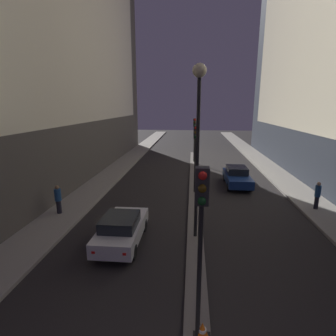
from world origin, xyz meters
TOP-DOWN VIEW (x-y plane):
  - median_strip at (0.00, 16.89)m, footprint 0.77×31.79m
  - traffic_light_near at (0.00, 3.79)m, footprint 0.32×0.42m
  - traffic_light_mid at (0.00, 16.21)m, footprint 0.32×0.42m
  - traffic_light_far at (0.00, 26.76)m, footprint 0.32×0.42m
  - street_lamp at (0.00, 9.62)m, footprint 0.60×0.60m
  - traffic_cone_far at (0.13, 3.83)m, footprint 0.48×0.48m
  - car_left_lane at (-3.39, 8.80)m, footprint 1.78×4.04m
  - car_right_lane at (3.39, 18.55)m, footprint 1.80×4.33m
  - pedestrian_on_left_sidewalk at (-7.86, 11.57)m, footprint 0.37×0.37m
  - pedestrian_on_right_sidewalk at (7.32, 13.62)m, footprint 0.33×0.33m

SIDE VIEW (x-z plane):
  - median_strip at x=0.00m, z-range 0.00..0.13m
  - traffic_cone_far at x=0.13m, z-range 0.13..0.67m
  - car_left_lane at x=-3.39m, z-range 0.02..1.48m
  - car_right_lane at x=3.39m, z-range 0.01..1.50m
  - pedestrian_on_left_sidewalk at x=-7.86m, z-range 0.21..1.89m
  - pedestrian_on_right_sidewalk at x=7.32m, z-range 0.22..1.91m
  - traffic_light_near at x=0.00m, z-range 1.24..6.03m
  - traffic_light_mid at x=0.00m, z-range 1.24..6.03m
  - traffic_light_far at x=0.00m, z-range 1.24..6.03m
  - street_lamp at x=0.00m, z-range 1.95..9.82m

